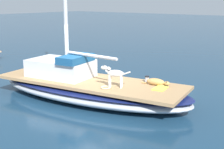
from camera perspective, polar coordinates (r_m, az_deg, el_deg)
ground_plane at (r=10.75m, az=-4.17°, el=-4.45°), size 120.00×120.00×0.00m
sailboat_main at (r=10.65m, az=-4.21°, el=-2.74°), size 3.68×7.55×0.66m
cabin_house at (r=11.11m, az=-9.13°, el=1.38°), size 1.75×2.43×0.84m
dog_tan at (r=9.99m, az=8.23°, el=-1.37°), size 0.37×0.95×0.22m
dog_white at (r=9.58m, az=0.38°, el=0.07°), size 0.51×0.87×0.70m
deck_winch at (r=10.32m, az=6.46°, el=-0.88°), size 0.16×0.16×0.21m
coiled_rope at (r=9.59m, az=-1.12°, el=-2.40°), size 0.32×0.32×0.04m
deck_towel at (r=9.63m, az=8.84°, el=-2.54°), size 0.61×0.45×0.03m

